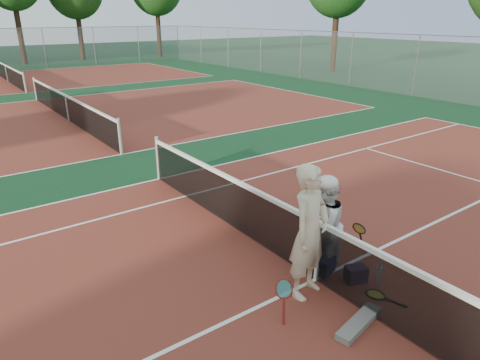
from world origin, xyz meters
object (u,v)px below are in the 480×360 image
Objects in this scene: racket_black_held at (358,236)px; racket_spare at (375,295)px; player_a at (310,232)px; sports_bag_purple at (356,274)px; net_main at (318,251)px; player_b at (325,225)px; sports_bag_navy at (325,266)px; water_bottle at (379,275)px; racket_red at (284,298)px.

racket_black_held is 1.35m from racket_spare.
player_a reaches higher than sports_bag_purple.
net_main is 1.29m from racket_black_held.
sports_bag_navy is (-0.10, -0.16, -0.63)m from player_b.
racket_black_held is (0.90, 0.01, -0.50)m from player_b.
sports_bag_purple is (0.22, -0.44, -0.01)m from sports_bag_navy.
player_a reaches higher than net_main.
water_bottle is (0.23, -0.25, 0.02)m from sports_bag_purple.
racket_black_held is at bearing 10.10° from net_main.
sports_bag_navy is at bearing -33.09° from racket_red.
sports_bag_navy reaches higher than sports_bag_purple.
net_main is at bearing -31.81° from racket_red.
player_a is 3.36× the size of racket_spare.
water_bottle is (0.45, -0.69, 0.02)m from sports_bag_navy.
racket_black_held is at bearing 38.12° from sports_bag_purple.
player_a is 1.23m from sports_bag_purple.
net_main is 1.01m from water_bottle.
racket_red is 1.89× the size of water_bottle.
player_b is (0.70, 0.35, -0.24)m from player_a.
player_a is (-0.35, -0.14, 0.50)m from net_main.
player_a is 1.80m from racket_black_held.
net_main is 0.62m from player_a.
player_b is 4.51× the size of sports_bag_navy.
sports_bag_purple is at bearing 22.84° from racket_black_held.
net_main is 19.32× the size of racket_red.
sports_bag_navy is 0.50m from sports_bag_purple.
player_b reaches higher than sports_bag_purple.
player_a is at bearing 163.26° from sports_bag_purple.
player_a is at bearing -33.17° from racket_red.
sports_bag_navy is at bearing 46.14° from player_b.
player_b is at bearing 57.64° from sports_bag_navy.
player_b is at bearing -28.40° from racket_red.
player_b is (0.35, 0.21, 0.26)m from net_main.
player_a is at bearing -158.31° from net_main.
net_main is at bearing 137.72° from water_bottle.
net_main is 32.30× the size of sports_bag_navy.
racket_black_held reaches higher than racket_spare.
racket_black_held is (1.60, 0.36, -0.74)m from player_a.
player_a is 1.08m from sports_bag_navy.
water_bottle is at bearing -47.82° from sports_bag_purple.
net_main is at bearing -167.25° from sports_bag_navy.
racket_red is (-1.34, -0.56, -0.48)m from player_b.
net_main is 1.07m from racket_red.
sports_bag_navy is (0.25, 0.06, -0.38)m from net_main.
racket_red is 1.80× the size of sports_bag_purple.
racket_spare is at bearing -96.74° from sports_bag_purple.
player_b reaches higher than water_bottle.
player_a reaches higher than racket_red.
player_a is at bearing -2.53° from racket_black_held.
player_b is at bearing -10.82° from racket_spare.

